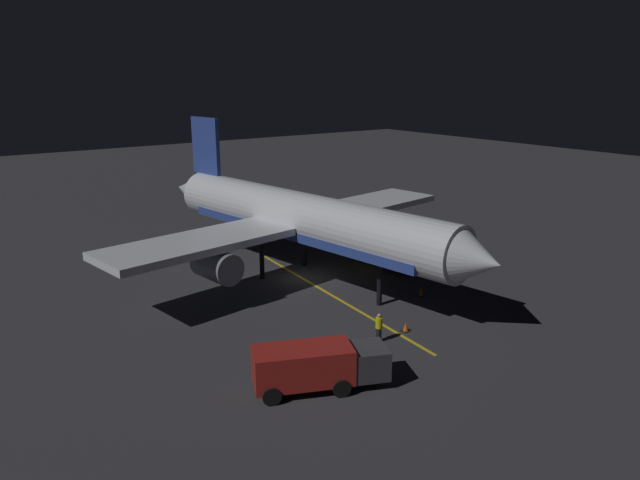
% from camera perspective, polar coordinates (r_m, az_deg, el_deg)
% --- Properties ---
extents(ground_plane, '(180.00, 180.00, 0.20)m').
position_cam_1_polar(ground_plane, '(44.77, -1.51, -3.88)').
color(ground_plane, '#313136').
extents(apron_guide_stripe, '(2.04, 21.34, 0.01)m').
position_cam_1_polar(apron_guide_stripe, '(41.47, 1.17, -5.35)').
color(apron_guide_stripe, gold).
rests_on(apron_guide_stripe, ground_plane).
extents(airliner, '(30.24, 33.11, 11.36)m').
position_cam_1_polar(airliner, '(43.84, -2.05, 2.04)').
color(airliner, white).
rests_on(airliner, ground_plane).
extents(baggage_truck, '(6.87, 4.48, 2.24)m').
position_cam_1_polar(baggage_truck, '(29.42, -0.39, -12.08)').
color(baggage_truck, maroon).
rests_on(baggage_truck, ground_plane).
extents(catering_truck, '(2.56, 5.78, 2.21)m').
position_cam_1_polar(catering_truck, '(47.98, 6.40, -1.04)').
color(catering_truck, gold).
rests_on(catering_truck, ground_plane).
extents(ground_crew_worker, '(0.40, 0.40, 1.74)m').
position_cam_1_polar(ground_crew_worker, '(34.46, 5.69, -8.38)').
color(ground_crew_worker, black).
rests_on(ground_crew_worker, ground_plane).
extents(traffic_cone_near_left, '(0.50, 0.50, 0.55)m').
position_cam_1_polar(traffic_cone_near_left, '(41.94, 9.71, -4.98)').
color(traffic_cone_near_left, '#EA590F').
rests_on(traffic_cone_near_left, ground_plane).
extents(traffic_cone_near_right, '(0.50, 0.50, 0.55)m').
position_cam_1_polar(traffic_cone_near_right, '(36.26, 8.26, -8.31)').
color(traffic_cone_near_right, '#EA590F').
rests_on(traffic_cone_near_right, ground_plane).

